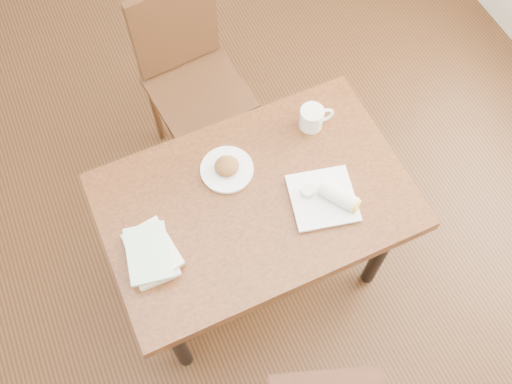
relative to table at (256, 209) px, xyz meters
name	(u,v)px	position (x,y,z in m)	size (l,w,h in m)	color
ground	(256,268)	(0.00, 0.00, -0.66)	(4.00, 5.00, 0.01)	#472814
room_walls	(256,28)	(0.00, 0.00, 0.97)	(4.02, 5.02, 2.80)	beige
table	(256,209)	(0.00, 0.00, 0.00)	(1.14, 0.73, 0.75)	brown
chair_far	(190,71)	(0.04, 0.82, -0.11)	(0.46, 0.46, 0.95)	#412512
plate_scone	(227,168)	(-0.05, 0.15, 0.11)	(0.20, 0.20, 0.06)	white
coffee_mug	(313,117)	(0.33, 0.21, 0.14)	(0.14, 0.09, 0.09)	white
plate_burrito	(328,198)	(0.23, -0.12, 0.12)	(0.28, 0.28, 0.08)	white
book_stack	(151,253)	(-0.43, -0.06, 0.12)	(0.19, 0.24, 0.06)	white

